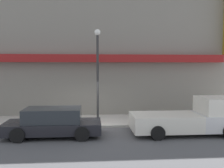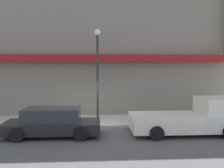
# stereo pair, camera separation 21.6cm
# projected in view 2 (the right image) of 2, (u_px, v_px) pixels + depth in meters

# --- Properties ---
(ground_plane) EXTENTS (80.00, 80.00, 0.00)m
(ground_plane) POSITION_uv_depth(u_px,v_px,m) (86.00, 128.00, 13.61)
(ground_plane) COLOR #4C4C4F
(sidewalk) EXTENTS (36.00, 3.22, 0.14)m
(sidewalk) POSITION_uv_depth(u_px,v_px,m) (87.00, 121.00, 15.21)
(sidewalk) COLOR #B7B2A8
(sidewalk) RESTS_ON ground
(building) EXTENTS (19.80, 3.80, 11.04)m
(building) POSITION_uv_depth(u_px,v_px,m) (89.00, 37.00, 17.92)
(building) COLOR gray
(building) RESTS_ON ground
(pickup_truck) EXTENTS (5.51, 2.26, 1.83)m
(pickup_truck) POSITION_uv_depth(u_px,v_px,m) (193.00, 118.00, 12.46)
(pickup_truck) COLOR silver
(pickup_truck) RESTS_ON ground
(parked_car) EXTENTS (4.59, 2.02, 1.38)m
(parked_car) POSITION_uv_depth(u_px,v_px,m) (52.00, 122.00, 12.03)
(parked_car) COLOR black
(parked_car) RESTS_ON ground
(fire_hydrant) EXTENTS (0.22, 0.22, 0.65)m
(fire_hydrant) POSITION_uv_depth(u_px,v_px,m) (75.00, 118.00, 14.02)
(fire_hydrant) COLOR #196633
(fire_hydrant) RESTS_ON sidewalk
(street_lamp) EXTENTS (0.36, 0.36, 5.36)m
(street_lamp) POSITION_uv_depth(u_px,v_px,m) (97.00, 64.00, 14.29)
(street_lamp) COLOR #2D2D2D
(street_lamp) RESTS_ON sidewalk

